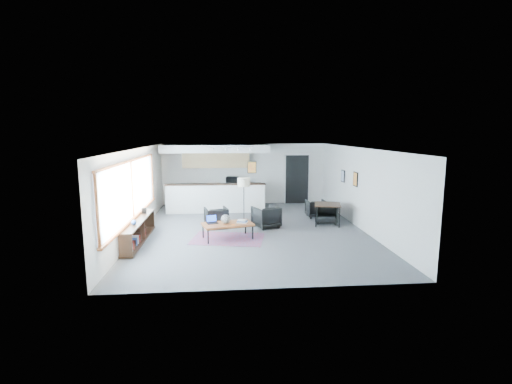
{
  "coord_description": "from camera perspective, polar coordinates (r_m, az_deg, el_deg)",
  "views": [
    {
      "loc": [
        -0.86,
        -11.44,
        3.09
      ],
      "look_at": [
        0.16,
        0.4,
        1.16
      ],
      "focal_mm": 26.0,
      "sensor_mm": 36.0,
      "label": 1
    }
  ],
  "objects": [
    {
      "name": "dining_chair_near",
      "position": [
        12.95,
        10.87,
        -3.26
      ],
      "size": [
        0.78,
        0.75,
        0.66
      ],
      "primitive_type": "imported",
      "rotation": [
        0.0,
        0.0,
        -0.28
      ],
      "color": "black",
      "rests_on": "floor"
    },
    {
      "name": "console",
      "position": [
        11.03,
        -17.63,
        -5.76
      ],
      "size": [
        0.35,
        3.0,
        0.8
      ],
      "color": "black",
      "rests_on": "floor"
    },
    {
      "name": "book_stack",
      "position": [
        10.88,
        -2.13,
        -4.53
      ],
      "size": [
        0.35,
        0.32,
        0.09
      ],
      "rotation": [
        0.0,
        0.0,
        -0.34
      ],
      "color": "silver",
      "rests_on": "coffee_table"
    },
    {
      "name": "coffee_table",
      "position": [
        10.85,
        -4.4,
        -5.01
      ],
      "size": [
        1.58,
        1.12,
        0.47
      ],
      "rotation": [
        0.0,
        0.0,
        0.27
      ],
      "color": "brown",
      "rests_on": "floor"
    },
    {
      "name": "dining_chair_far",
      "position": [
        13.77,
        9.21,
        -2.62
      ],
      "size": [
        0.6,
        0.56,
        0.6
      ],
      "primitive_type": "imported",
      "rotation": [
        0.0,
        0.0,
        3.18
      ],
      "color": "black",
      "rests_on": "floor"
    },
    {
      "name": "wall_art_upper",
      "position": [
        13.92,
        13.23,
        2.4
      ],
      "size": [
        0.03,
        0.34,
        0.44
      ],
      "color": "black",
      "rests_on": "room"
    },
    {
      "name": "track_light",
      "position": [
        13.65,
        -3.81,
        6.82
      ],
      "size": [
        1.6,
        0.07,
        0.15
      ],
      "color": "silver",
      "rests_on": "room"
    },
    {
      "name": "dining_table",
      "position": [
        12.64,
        10.95,
        -2.09
      ],
      "size": [
        1.02,
        1.02,
        0.71
      ],
      "rotation": [
        0.0,
        0.0,
        -0.23
      ],
      "color": "black",
      "rests_on": "floor"
    },
    {
      "name": "ceramic_pot",
      "position": [
        10.76,
        -4.7,
        -4.19
      ],
      "size": [
        0.27,
        0.27,
        0.27
      ],
      "rotation": [
        0.0,
        0.0,
        -0.02
      ],
      "color": "gray",
      "rests_on": "coffee_table"
    },
    {
      "name": "window",
      "position": [
        10.98,
        -18.58,
        0.16
      ],
      "size": [
        0.1,
        5.95,
        1.66
      ],
      "color": "#8CBFFF",
      "rests_on": "room"
    },
    {
      "name": "kitchenette",
      "position": [
        15.25,
        -6.17,
        2.7
      ],
      "size": [
        4.2,
        1.96,
        2.6
      ],
      "color": "white",
      "rests_on": "floor"
    },
    {
      "name": "floor_lamp",
      "position": [
        12.8,
        -1.89,
        1.3
      ],
      "size": [
        0.48,
        0.48,
        1.53
      ],
      "rotation": [
        0.0,
        0.0,
        0.08
      ],
      "color": "black",
      "rests_on": "floor"
    },
    {
      "name": "wall_art_lower",
      "position": [
        12.7,
        15.05,
        1.92
      ],
      "size": [
        0.03,
        0.38,
        0.48
      ],
      "color": "black",
      "rests_on": "room"
    },
    {
      "name": "coaster",
      "position": [
        10.64,
        -3.55,
        -5.07
      ],
      "size": [
        0.11,
        0.11,
        0.01
      ],
      "rotation": [
        0.0,
        0.0,
        -0.16
      ],
      "color": "#E5590C",
      "rests_on": "coffee_table"
    },
    {
      "name": "doorway",
      "position": [
        16.3,
        6.3,
        2.05
      ],
      "size": [
        1.1,
        0.12,
        2.15
      ],
      "color": "black",
      "rests_on": "room"
    },
    {
      "name": "room",
      "position": [
        11.61,
        -0.62,
        0.34
      ],
      "size": [
        7.02,
        9.02,
        2.62
      ],
      "color": "#4A4A4D",
      "rests_on": "ground"
    },
    {
      "name": "microwave",
      "position": [
        15.72,
        -3.66,
        1.93
      ],
      "size": [
        0.55,
        0.36,
        0.35
      ],
      "primitive_type": "imported",
      "rotation": [
        0.0,
        0.0,
        -0.14
      ],
      "color": "black",
      "rests_on": "kitchenette"
    },
    {
      "name": "armchair_right",
      "position": [
        12.13,
        1.57,
        -3.67
      ],
      "size": [
        0.97,
        0.94,
        0.77
      ],
      "primitive_type": "imported",
      "rotation": [
        0.0,
        0.0,
        3.55
      ],
      "color": "black",
      "rests_on": "floor"
    },
    {
      "name": "laptop",
      "position": [
        10.93,
        -6.8,
        -4.4
      ],
      "size": [
        0.38,
        0.34,
        0.23
      ],
      "rotation": [
        0.0,
        0.0,
        0.3
      ],
      "color": "black",
      "rests_on": "coffee_table"
    },
    {
      "name": "armchair_left",
      "position": [
        12.25,
        -6.14,
        -3.72
      ],
      "size": [
        0.83,
        0.79,
        0.72
      ],
      "primitive_type": "imported",
      "rotation": [
        0.0,
        0.0,
        3.37
      ],
      "color": "black",
      "rests_on": "floor"
    },
    {
      "name": "kilim_rug",
      "position": [
        10.96,
        -4.37,
        -7.17
      ],
      "size": [
        2.29,
        1.77,
        0.01
      ],
      "rotation": [
        0.0,
        0.0,
        -0.19
      ],
      "color": "#5E3149",
      "rests_on": "floor"
    }
  ]
}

